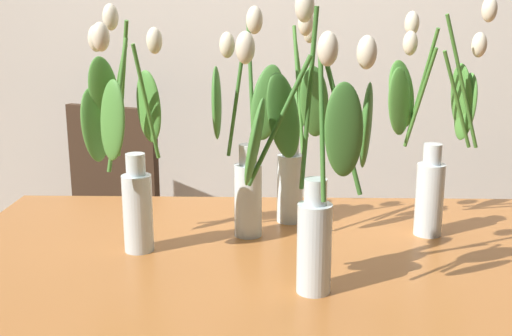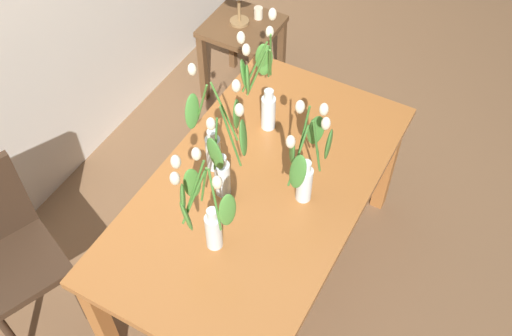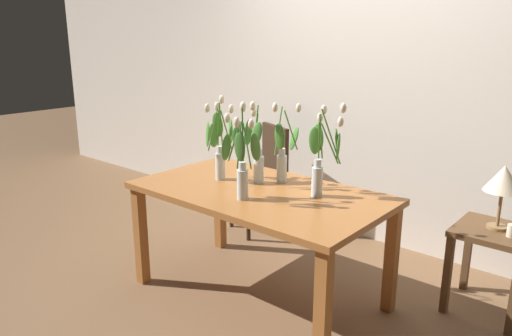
{
  "view_description": "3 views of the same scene",
  "coord_description": "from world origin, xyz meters",
  "px_view_note": "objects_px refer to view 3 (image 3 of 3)",
  "views": [
    {
      "loc": [
        -0.05,
        -1.32,
        1.27
      ],
      "look_at": [
        -0.08,
        0.06,
        0.93
      ],
      "focal_mm": 43.17,
      "sensor_mm": 36.0,
      "label": 1
    },
    {
      "loc": [
        -1.43,
        -0.77,
        2.79
      ],
      "look_at": [
        -0.05,
        -0.01,
        0.91
      ],
      "focal_mm": 41.59,
      "sensor_mm": 36.0,
      "label": 2
    },
    {
      "loc": [
        1.88,
        -2.25,
        1.7
      ],
      "look_at": [
        -0.01,
        -0.02,
        0.89
      ],
      "focal_mm": 34.19,
      "sensor_mm": 36.0,
      "label": 3
    }
  ],
  "objects_px": {
    "dining_chair": "(265,172)",
    "table_lamp": "(503,180)",
    "dining_table": "(259,204)",
    "tulip_vase_0": "(284,156)",
    "tulip_vase_3": "(322,158)",
    "tulip_vase_1": "(257,156)",
    "pillar_candle": "(512,231)",
    "side_table": "(492,247)",
    "tulip_vase_4": "(219,146)",
    "tulip_vase_2": "(241,162)"
  },
  "relations": [
    {
      "from": "tulip_vase_0",
      "to": "tulip_vase_1",
      "type": "height_order",
      "value": "tulip_vase_1"
    },
    {
      "from": "tulip_vase_1",
      "to": "tulip_vase_0",
      "type": "bearing_deg",
      "value": 45.84
    },
    {
      "from": "tulip_vase_3",
      "to": "dining_chair",
      "type": "relative_size",
      "value": 0.62
    },
    {
      "from": "tulip_vase_0",
      "to": "table_lamp",
      "type": "height_order",
      "value": "tulip_vase_0"
    },
    {
      "from": "dining_table",
      "to": "table_lamp",
      "type": "height_order",
      "value": "table_lamp"
    },
    {
      "from": "tulip_vase_1",
      "to": "tulip_vase_3",
      "type": "height_order",
      "value": "tulip_vase_3"
    },
    {
      "from": "tulip_vase_3",
      "to": "tulip_vase_4",
      "type": "relative_size",
      "value": 1.03
    },
    {
      "from": "tulip_vase_4",
      "to": "dining_chair",
      "type": "height_order",
      "value": "tulip_vase_4"
    },
    {
      "from": "side_table",
      "to": "dining_table",
      "type": "bearing_deg",
      "value": -147.05
    },
    {
      "from": "tulip_vase_1",
      "to": "tulip_vase_2",
      "type": "distance_m",
      "value": 0.34
    },
    {
      "from": "table_lamp",
      "to": "pillar_candle",
      "type": "height_order",
      "value": "table_lamp"
    },
    {
      "from": "side_table",
      "to": "table_lamp",
      "type": "height_order",
      "value": "table_lamp"
    },
    {
      "from": "tulip_vase_3",
      "to": "tulip_vase_0",
      "type": "bearing_deg",
      "value": 170.38
    },
    {
      "from": "table_lamp",
      "to": "pillar_candle",
      "type": "bearing_deg",
      "value": -38.68
    },
    {
      "from": "dining_table",
      "to": "tulip_vase_0",
      "type": "distance_m",
      "value": 0.36
    },
    {
      "from": "dining_chair",
      "to": "tulip_vase_3",
      "type": "bearing_deg",
      "value": -35.29
    },
    {
      "from": "tulip_vase_0",
      "to": "table_lamp",
      "type": "distance_m",
      "value": 1.33
    },
    {
      "from": "dining_chair",
      "to": "pillar_candle",
      "type": "bearing_deg",
      "value": -5.69
    },
    {
      "from": "dining_table",
      "to": "tulip_vase_4",
      "type": "relative_size",
      "value": 2.87
    },
    {
      "from": "tulip_vase_0",
      "to": "pillar_candle",
      "type": "distance_m",
      "value": 1.43
    },
    {
      "from": "dining_table",
      "to": "dining_chair",
      "type": "bearing_deg",
      "value": 127.55
    },
    {
      "from": "tulip_vase_3",
      "to": "table_lamp",
      "type": "height_order",
      "value": "tulip_vase_3"
    },
    {
      "from": "dining_table",
      "to": "pillar_candle",
      "type": "height_order",
      "value": "dining_table"
    },
    {
      "from": "tulip_vase_0",
      "to": "table_lamp",
      "type": "bearing_deg",
      "value": 25.45
    },
    {
      "from": "tulip_vase_0",
      "to": "side_table",
      "type": "height_order",
      "value": "tulip_vase_0"
    },
    {
      "from": "dining_chair",
      "to": "tulip_vase_4",
      "type": "bearing_deg",
      "value": -69.51
    },
    {
      "from": "tulip_vase_3",
      "to": "dining_chair",
      "type": "distance_m",
      "value": 1.37
    },
    {
      "from": "table_lamp",
      "to": "pillar_candle",
      "type": "xyz_separation_m",
      "value": [
        0.1,
        -0.08,
        -0.27
      ]
    },
    {
      "from": "dining_chair",
      "to": "table_lamp",
      "type": "xyz_separation_m",
      "value": [
        1.93,
        -0.12,
        0.33
      ]
    },
    {
      "from": "tulip_vase_1",
      "to": "side_table",
      "type": "relative_size",
      "value": 1.0
    },
    {
      "from": "dining_chair",
      "to": "table_lamp",
      "type": "distance_m",
      "value": 1.96
    },
    {
      "from": "tulip_vase_4",
      "to": "tulip_vase_3",
      "type": "bearing_deg",
      "value": 11.47
    },
    {
      "from": "side_table",
      "to": "table_lamp",
      "type": "distance_m",
      "value": 0.42
    },
    {
      "from": "side_table",
      "to": "tulip_vase_1",
      "type": "bearing_deg",
      "value": -152.79
    },
    {
      "from": "tulip_vase_4",
      "to": "dining_chair",
      "type": "bearing_deg",
      "value": 110.49
    },
    {
      "from": "dining_table",
      "to": "side_table",
      "type": "bearing_deg",
      "value": 32.95
    },
    {
      "from": "tulip_vase_1",
      "to": "pillar_candle",
      "type": "relative_size",
      "value": 7.34
    },
    {
      "from": "pillar_candle",
      "to": "tulip_vase_1",
      "type": "bearing_deg",
      "value": -156.52
    },
    {
      "from": "tulip_vase_2",
      "to": "side_table",
      "type": "height_order",
      "value": "tulip_vase_2"
    },
    {
      "from": "tulip_vase_1",
      "to": "tulip_vase_4",
      "type": "distance_m",
      "value": 0.28
    },
    {
      "from": "dining_table",
      "to": "tulip_vase_3",
      "type": "xyz_separation_m",
      "value": [
        0.35,
        0.18,
        0.32
      ]
    },
    {
      "from": "tulip_vase_2",
      "to": "table_lamp",
      "type": "bearing_deg",
      "value": 40.29
    },
    {
      "from": "table_lamp",
      "to": "side_table",
      "type": "bearing_deg",
      "value": -103.2
    },
    {
      "from": "tulip_vase_0",
      "to": "side_table",
      "type": "bearing_deg",
      "value": 24.76
    },
    {
      "from": "tulip_vase_3",
      "to": "dining_chair",
      "type": "bearing_deg",
      "value": 144.71
    },
    {
      "from": "dining_table",
      "to": "tulip_vase_4",
      "type": "distance_m",
      "value": 0.49
    },
    {
      "from": "tulip_vase_1",
      "to": "table_lamp",
      "type": "height_order",
      "value": "tulip_vase_1"
    },
    {
      "from": "pillar_candle",
      "to": "table_lamp",
      "type": "bearing_deg",
      "value": 141.32
    },
    {
      "from": "tulip_vase_2",
      "to": "table_lamp",
      "type": "relative_size",
      "value": 1.45
    },
    {
      "from": "tulip_vase_1",
      "to": "table_lamp",
      "type": "xyz_separation_m",
      "value": [
        1.32,
        0.7,
        -0.07
      ]
    }
  ]
}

